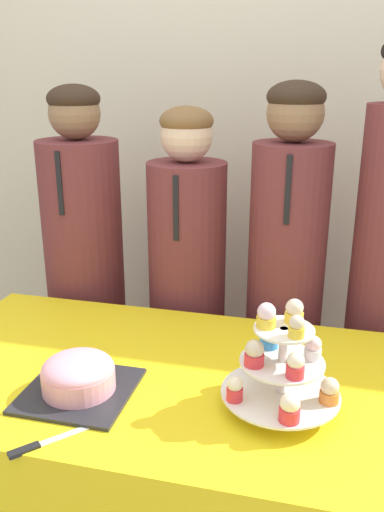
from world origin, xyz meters
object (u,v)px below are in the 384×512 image
Objects in this scene: cake_knife at (43,444)px; student_2 at (284,306)px; student_0 at (87,291)px; student_1 at (187,309)px; round_cake at (78,376)px; cupcake_stand at (282,364)px.

student_2 reaches higher than cake_knife.
student_1 is (0.41, -0.00, -0.03)m from student_0.
cake_knife is 0.13× the size of student_1.
student_0 is 0.41m from student_1.
cupcake_stand is at bearing 6.45° from round_cake.
cupcake_stand is at bearing -58.91° from student_1.
cake_knife is 0.63× the size of cupcake_stand.
student_0 reaches higher than cake_knife.
round_cake is 1.50× the size of cake_knife.
round_cake reaches higher than cake_knife.
cake_knife is at bearing -151.86° from cupcake_stand.
student_1 is (0.09, 0.73, -0.13)m from round_cake.
student_0 is 0.77m from student_2.
round_cake is at bearing -121.75° from student_2.
cupcake_stand is 0.19× the size of student_2.
cupcake_stand is 0.20× the size of student_1.
student_0 is (-0.33, 0.94, -0.06)m from cake_knife.
student_2 is (0.45, 0.73, -0.08)m from round_cake.
round_cake is 0.21m from cake_knife.
round_cake is at bearing -173.55° from cupcake_stand.
student_2 is at bearing 0.00° from student_1.
student_1 reaches higher than cake_knife.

